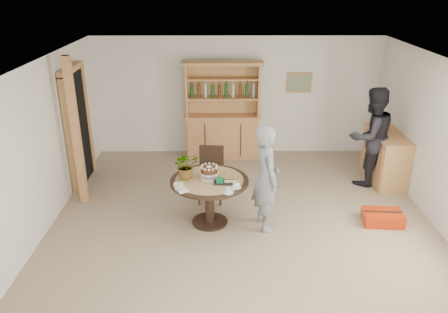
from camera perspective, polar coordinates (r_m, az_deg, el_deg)
ground at (r=6.61m, az=2.58°, el=-10.68°), size 7.00×7.00×0.00m
room_shell at (r=5.85m, az=2.91°, el=3.77°), size 6.04×7.04×2.52m
doorway at (r=8.34m, az=-18.59°, el=3.85°), size 0.13×1.10×2.18m
pine_post at (r=7.51m, az=-18.78°, el=2.94°), size 0.12×0.12×2.50m
hutch at (r=9.24m, az=-0.16°, el=4.09°), size 1.62×0.54×2.04m
sideboard at (r=8.71m, az=20.30°, el=-0.08°), size 0.54×1.26×0.94m
dining_table at (r=6.70m, az=-1.92°, el=-4.18°), size 1.20×1.20×0.76m
dining_chair at (r=7.48m, az=-1.70°, el=-1.79°), size 0.45×0.45×0.95m
birthday_cake at (r=6.63m, az=-1.94°, el=-1.84°), size 0.30×0.30×0.20m
flower_vase at (r=6.61m, az=-4.98°, el=-1.15°), size 0.47×0.44×0.42m
gift_tray at (r=6.51m, az=-0.07°, el=-3.25°), size 0.30×0.20×0.08m
coffee_cup_a at (r=6.37m, az=1.61°, el=-3.75°), size 0.15×0.15×0.09m
coffee_cup_b at (r=6.22m, az=0.55°, el=-4.49°), size 0.15×0.15×0.08m
napkins at (r=6.37m, az=-5.70°, el=-4.08°), size 0.24×0.33×0.03m
teen_boy at (r=6.55m, az=5.50°, el=-2.80°), size 0.52×0.68×1.65m
adult_person at (r=8.34m, az=18.62°, el=2.44°), size 1.09×0.98×1.83m
red_suitcase at (r=7.36m, az=20.00°, el=-7.50°), size 0.63×0.44×0.21m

